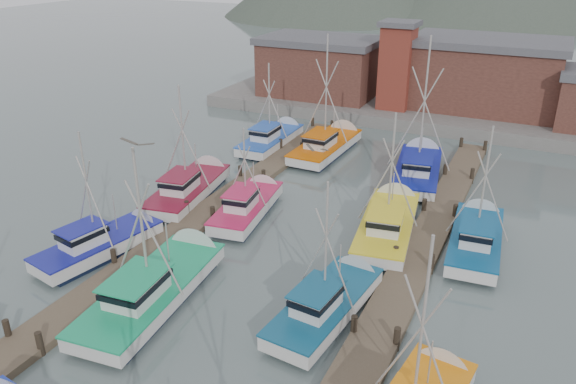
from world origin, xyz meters
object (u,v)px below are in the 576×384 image
at_px(boat_8, 250,204).
at_px(boat_12, 328,145).
at_px(boat_4, 159,285).
at_px(lookout_tower, 397,65).

relative_size(boat_8, boat_12, 0.77).
bearing_deg(boat_8, boat_4, -95.19).
bearing_deg(boat_12, boat_4, -87.61).
height_order(boat_4, boat_8, boat_4).
relative_size(lookout_tower, boat_12, 0.77).
xyz_separation_m(lookout_tower, boat_4, (-2.06, -36.15, -4.87)).
height_order(lookout_tower, boat_12, boat_12).
relative_size(boat_4, boat_8, 1.26).
relative_size(lookout_tower, boat_8, 1.01).
relative_size(lookout_tower, boat_4, 0.80).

